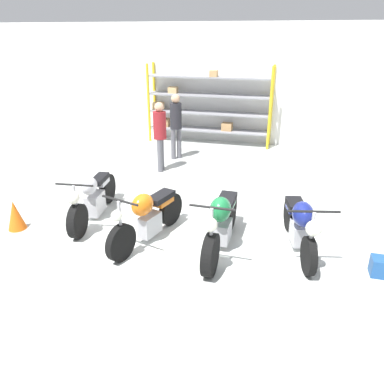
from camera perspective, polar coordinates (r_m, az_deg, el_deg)
ground_plane at (r=6.57m, az=-0.90°, el=-6.95°), size 30.00×30.00×0.00m
back_wall at (r=12.11m, az=7.65°, el=15.87°), size 30.00×0.08×3.60m
shelving_rack at (r=12.02m, az=2.13°, el=13.19°), size 3.89×0.63×2.42m
motorcycle_silver at (r=7.31m, az=-14.84°, el=-0.87°), size 0.66×2.09×0.97m
motorcycle_orange at (r=6.33m, az=-6.75°, el=-3.65°), size 0.83×1.95×1.02m
motorcycle_green at (r=6.06m, az=4.48°, el=-4.74°), size 0.66×2.14×1.08m
motorcycle_blue at (r=6.23m, az=16.16°, el=-4.67°), size 0.77×1.91×1.01m
person_browsing at (r=9.45m, az=-4.91°, el=9.21°), size 0.35×0.35×1.75m
person_near_rack at (r=10.40m, az=-2.47°, el=10.71°), size 0.45×0.45×1.78m
traffic_cone at (r=7.44m, az=-25.35°, el=-3.19°), size 0.32×0.32×0.55m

